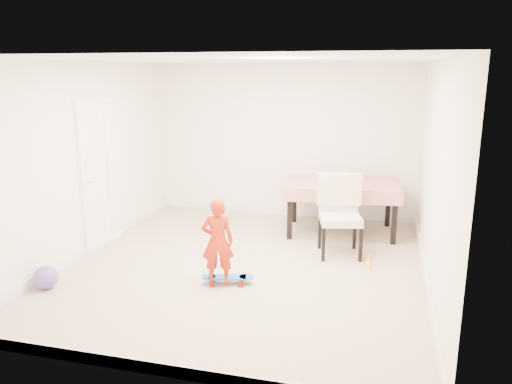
% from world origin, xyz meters
% --- Properties ---
extents(ground, '(5.00, 5.00, 0.00)m').
position_xyz_m(ground, '(0.00, 0.00, 0.00)').
color(ground, tan).
rests_on(ground, ground).
extents(ceiling, '(4.50, 5.00, 0.04)m').
position_xyz_m(ceiling, '(0.00, 0.00, 2.58)').
color(ceiling, white).
rests_on(ceiling, wall_back).
extents(wall_back, '(4.50, 0.04, 2.60)m').
position_xyz_m(wall_back, '(0.00, 2.48, 1.30)').
color(wall_back, white).
rests_on(wall_back, ground).
extents(wall_front, '(4.50, 0.04, 2.60)m').
position_xyz_m(wall_front, '(0.00, -2.48, 1.30)').
color(wall_front, white).
rests_on(wall_front, ground).
extents(wall_left, '(0.04, 5.00, 2.60)m').
position_xyz_m(wall_left, '(-2.23, 0.00, 1.30)').
color(wall_left, white).
rests_on(wall_left, ground).
extents(wall_right, '(0.04, 5.00, 2.60)m').
position_xyz_m(wall_right, '(2.23, 0.00, 1.30)').
color(wall_right, white).
rests_on(wall_right, ground).
extents(door, '(0.11, 0.94, 2.11)m').
position_xyz_m(door, '(-2.22, 0.30, 1.02)').
color(door, white).
rests_on(door, ground).
extents(baseboard_back, '(4.50, 0.02, 0.12)m').
position_xyz_m(baseboard_back, '(0.00, 2.49, 0.06)').
color(baseboard_back, white).
rests_on(baseboard_back, ground).
extents(baseboard_front, '(4.50, 0.02, 0.12)m').
position_xyz_m(baseboard_front, '(0.00, -2.49, 0.06)').
color(baseboard_front, white).
rests_on(baseboard_front, ground).
extents(baseboard_left, '(0.02, 5.00, 0.12)m').
position_xyz_m(baseboard_left, '(-2.24, 0.00, 0.06)').
color(baseboard_left, white).
rests_on(baseboard_left, ground).
extents(baseboard_right, '(0.02, 5.00, 0.12)m').
position_xyz_m(baseboard_right, '(2.24, 0.00, 0.06)').
color(baseboard_right, white).
rests_on(baseboard_right, ground).
extents(dining_table, '(1.81, 1.24, 0.81)m').
position_xyz_m(dining_table, '(1.07, 1.72, 0.40)').
color(dining_table, red).
rests_on(dining_table, ground).
extents(dining_chair, '(0.73, 0.79, 1.10)m').
position_xyz_m(dining_chair, '(1.15, 0.72, 0.55)').
color(dining_chair, silver).
rests_on(dining_chair, ground).
extents(skateboard, '(0.65, 0.37, 0.09)m').
position_xyz_m(skateboard, '(-0.05, -0.59, 0.05)').
color(skateboard, blue).
rests_on(skateboard, ground).
extents(child, '(0.43, 0.34, 1.03)m').
position_xyz_m(child, '(-0.14, -0.66, 0.51)').
color(child, red).
rests_on(child, ground).
extents(balloon, '(0.28, 0.28, 0.28)m').
position_xyz_m(balloon, '(-2.05, -1.25, 0.14)').
color(balloon, '#6447AB').
rests_on(balloon, ground).
extents(foam_toy, '(0.08, 0.40, 0.06)m').
position_xyz_m(foam_toy, '(1.55, 0.49, 0.03)').
color(foam_toy, yellow).
rests_on(foam_toy, ground).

